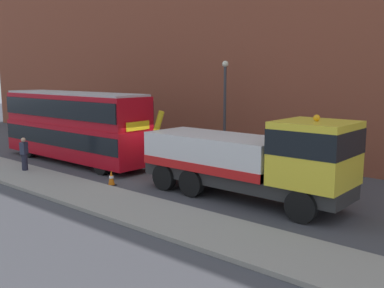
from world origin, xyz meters
name	(u,v)px	position (x,y,z in m)	size (l,w,h in m)	color
ground_plane	(154,177)	(0.00, 0.00, 0.00)	(120.00, 120.00, 0.00)	#424247
near_kerb	(84,193)	(0.00, -4.20, 0.07)	(60.00, 2.80, 0.15)	gray
building_facade	(242,24)	(0.00, 7.51, 8.07)	(60.00, 1.50, 16.00)	brown
recovery_tow_truck	(251,158)	(5.82, -0.27, 1.76)	(10.14, 2.67, 3.67)	#2D2D2D
double_decker_bus	(74,124)	(-6.34, -0.27, 2.23)	(11.05, 2.57, 4.06)	#B70C19
pedestrian_onlooker	(24,154)	(-5.78, -3.70, 0.99)	(0.43, 0.48, 1.71)	#232333
traffic_cone_near_bus	(111,178)	(-0.36, -2.41, 0.34)	(0.36, 0.36, 0.72)	orange
street_lamp	(225,103)	(0.38, 5.32, 3.47)	(0.36, 0.36, 5.83)	#38383D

